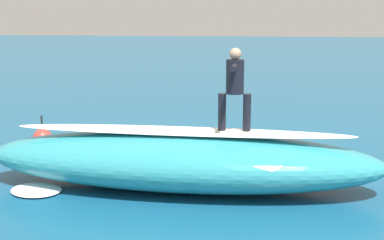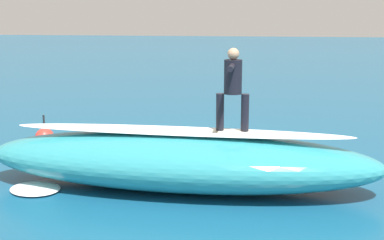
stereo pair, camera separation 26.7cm
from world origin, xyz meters
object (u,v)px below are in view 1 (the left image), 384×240
at_px(surfboard_riding, 234,133).
at_px(surfer_paddling, 161,137).
at_px(surfer_riding, 235,83).
at_px(buoy_marker, 43,138).
at_px(surfboard_paddling, 161,142).

relative_size(surfboard_riding, surfer_paddling, 1.22).
relative_size(surfer_riding, buoy_marker, 1.88).
relative_size(surfboard_paddling, buoy_marker, 2.23).
height_order(surfboard_paddling, buoy_marker, buoy_marker).
bearing_deg(surfboard_riding, surfer_paddling, -58.23).
xyz_separation_m(surfboard_riding, buoy_marker, (5.29, -2.93, -0.98)).
height_order(surfer_paddling, buoy_marker, buoy_marker).
xyz_separation_m(surfer_riding, surfer_paddling, (2.14, -3.59, -2.05)).
bearing_deg(surfboard_riding, surfer_riding, -179.05).
bearing_deg(surfer_riding, surfboard_riding, 0.95).
distance_m(surfer_riding, surfboard_paddling, 4.83).
distance_m(surfer_paddling, buoy_marker, 3.21).
bearing_deg(surfboard_riding, buoy_marker, -28.08).
relative_size(surfer_riding, surfboard_paddling, 0.84).
height_order(surfboard_riding, surfboard_paddling, surfboard_riding).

